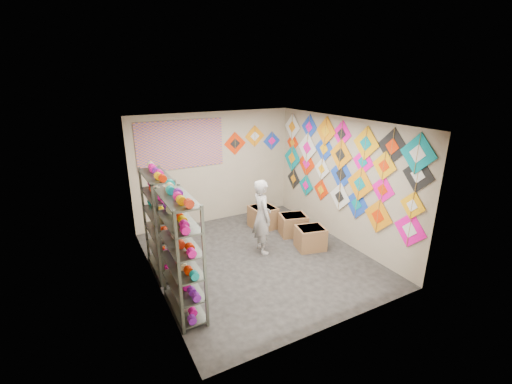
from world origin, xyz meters
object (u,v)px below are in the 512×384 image
carton_b (293,225)px  carton_c (263,217)px  shelf_rack_front (181,255)px  shopkeeper (262,217)px  carton_a (310,238)px  shelf_rack_back (160,224)px

carton_b → carton_c: 0.79m
shelf_rack_front → carton_c: bearing=39.2°
shopkeeper → carton_a: 1.17m
shelf_rack_back → shopkeeper: bearing=-6.5°
shopkeeper → shelf_rack_front: bearing=125.4°
shopkeeper → carton_a: size_ratio=2.72×
carton_c → shopkeeper: bearing=-124.4°
shelf_rack_front → shelf_rack_back: bearing=90.0°
carton_c → carton_b: bearing=-62.0°
carton_a → shelf_rack_front: bearing=-153.5°
shelf_rack_front → carton_c: shelf_rack_front is taller
shelf_rack_front → shopkeeper: size_ratio=1.22×
shelf_rack_front → shelf_rack_back: (0.00, 1.30, 0.00)m
shopkeeper → carton_b: size_ratio=2.66×
shelf_rack_front → carton_a: 3.11m
shopkeeper → carton_c: size_ratio=2.62×
shelf_rack_back → carton_b: shelf_rack_back is taller
shopkeeper → carton_a: bearing=-104.6°
carton_a → carton_c: (-0.36, 1.41, 0.02)m
carton_a → carton_b: size_ratio=0.98×
carton_b → carton_c: (-0.42, 0.67, 0.02)m
shelf_rack_front → carton_b: shelf_rack_front is taller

